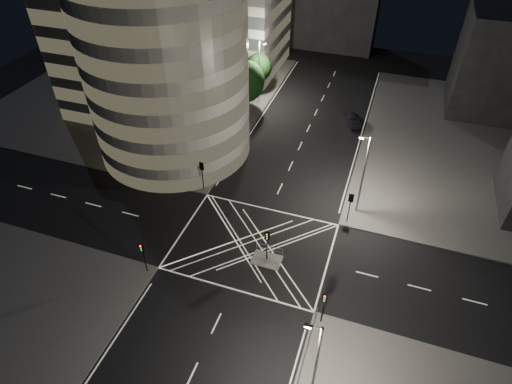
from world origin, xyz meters
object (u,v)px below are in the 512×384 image
at_px(central_island, 267,260).
at_px(street_lamp_left_far, 259,71).
at_px(traffic_signal_nr, 324,302).
at_px(street_lamp_right_near, 315,365).
at_px(traffic_signal_island, 267,241).
at_px(street_lamp_right_far, 363,173).
at_px(traffic_signal_nl, 143,252).
at_px(street_lamp_left_near, 213,129).
at_px(sedan, 352,119).
at_px(traffic_signal_fl, 202,171).
at_px(traffic_signal_fr, 350,203).

height_order(central_island, street_lamp_left_far, street_lamp_left_far).
relative_size(traffic_signal_nr, street_lamp_right_near, 0.40).
height_order(traffic_signal_island, street_lamp_right_far, street_lamp_right_far).
distance_m(traffic_signal_nl, traffic_signal_island, 12.03).
relative_size(traffic_signal_nl, street_lamp_right_near, 0.40).
height_order(street_lamp_left_far, street_lamp_right_far, same).
bearing_deg(street_lamp_left_near, sedan, 47.04).
xyz_separation_m(traffic_signal_nl, street_lamp_left_far, (-0.64, 36.80, 2.63)).
xyz_separation_m(traffic_signal_nr, street_lamp_left_far, (-18.24, 36.80, 2.63)).
relative_size(traffic_signal_fl, traffic_signal_nr, 1.00).
bearing_deg(street_lamp_right_far, street_lamp_right_near, -90.00).
distance_m(street_lamp_right_far, street_lamp_right_near, 23.00).
relative_size(traffic_signal_island, street_lamp_right_near, 0.40).
xyz_separation_m(traffic_signal_fr, traffic_signal_island, (-6.80, -8.30, 0.00)).
bearing_deg(street_lamp_left_far, street_lamp_right_near, -66.79).
bearing_deg(central_island, traffic_signal_nr, -37.93).
height_order(traffic_signal_island, sedan, traffic_signal_island).
relative_size(traffic_signal_nl, traffic_signal_island, 1.00).
bearing_deg(traffic_signal_nr, street_lamp_left_near, 134.13).
distance_m(street_lamp_left_near, sedan, 22.87).
height_order(street_lamp_left_near, street_lamp_right_far, same).
distance_m(traffic_signal_island, street_lamp_left_far, 33.61).
relative_size(central_island, traffic_signal_nr, 0.75).
relative_size(central_island, traffic_signal_fl, 0.75).
xyz_separation_m(traffic_signal_fl, traffic_signal_nl, (0.00, -13.60, 0.00)).
bearing_deg(traffic_signal_island, traffic_signal_nl, -153.86).
height_order(street_lamp_left_near, street_lamp_right_near, same).
relative_size(traffic_signal_fr, street_lamp_right_far, 0.40).
relative_size(traffic_signal_nr, street_lamp_left_far, 0.40).
height_order(central_island, traffic_signal_nr, traffic_signal_nr).
xyz_separation_m(traffic_signal_fr, sedan, (-3.00, 21.56, -2.17)).
relative_size(traffic_signal_fl, sedan, 0.89).
relative_size(traffic_signal_nr, street_lamp_left_near, 0.40).
bearing_deg(street_lamp_right_near, traffic_signal_nl, 158.45).
relative_size(street_lamp_left_far, street_lamp_right_far, 1.00).
relative_size(street_lamp_right_far, street_lamp_right_near, 1.00).
xyz_separation_m(traffic_signal_nl, street_lamp_right_near, (18.24, -7.20, 2.63)).
height_order(traffic_signal_island, street_lamp_right_near, street_lamp_right_near).
bearing_deg(traffic_signal_nr, traffic_signal_island, 142.07).
distance_m(traffic_signal_fr, traffic_signal_nr, 13.60).
distance_m(traffic_signal_fl, traffic_signal_fr, 17.60).
bearing_deg(street_lamp_right_far, traffic_signal_nl, -139.09).
relative_size(street_lamp_right_near, sedan, 2.23).
distance_m(traffic_signal_fr, street_lamp_left_near, 19.14).
bearing_deg(traffic_signal_island, traffic_signal_fl, 142.46).
height_order(traffic_signal_nl, traffic_signal_nr, same).
xyz_separation_m(traffic_signal_nr, street_lamp_right_near, (0.64, -7.20, 2.63)).
relative_size(traffic_signal_fl, street_lamp_right_far, 0.40).
bearing_deg(traffic_signal_fl, street_lamp_right_far, 6.88).
relative_size(street_lamp_left_far, sedan, 2.23).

